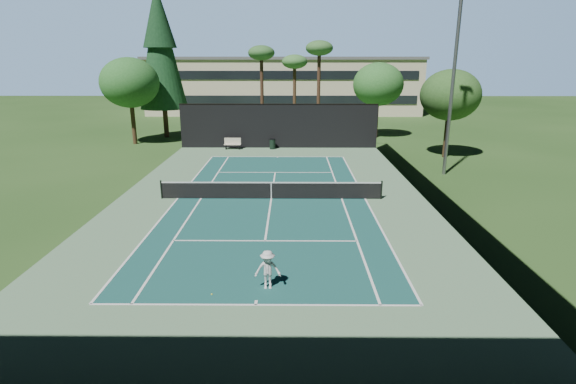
{
  "coord_description": "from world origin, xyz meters",
  "views": [
    {
      "loc": [
        1.17,
        -25.02,
        7.76
      ],
      "look_at": [
        1.0,
        -3.0,
        1.3
      ],
      "focal_mm": 28.0,
      "sensor_mm": 36.0,
      "label": 1
    }
  ],
  "objects_px": {
    "tennis_ball_b": "(275,187)",
    "trash_bin": "(272,144)",
    "park_bench": "(233,143)",
    "player": "(268,270)",
    "tennis_ball_d": "(210,186)",
    "tennis_net": "(271,190)",
    "tennis_ball_c": "(275,188)",
    "tennis_ball_a": "(212,294)"
  },
  "relations": [
    {
      "from": "tennis_ball_b",
      "to": "park_bench",
      "type": "bearing_deg",
      "value": 108.61
    },
    {
      "from": "tennis_net",
      "to": "tennis_ball_c",
      "type": "height_order",
      "value": "tennis_net"
    },
    {
      "from": "tennis_ball_a",
      "to": "tennis_ball_c",
      "type": "distance_m",
      "value": 13.61
    },
    {
      "from": "tennis_ball_c",
      "to": "tennis_net",
      "type": "bearing_deg",
      "value": -93.47
    },
    {
      "from": "player",
      "to": "tennis_net",
      "type": "bearing_deg",
      "value": 89.31
    },
    {
      "from": "tennis_ball_b",
      "to": "park_bench",
      "type": "distance_m",
      "value": 13.5
    },
    {
      "from": "tennis_ball_d",
      "to": "park_bench",
      "type": "bearing_deg",
      "value": 90.63
    },
    {
      "from": "tennis_ball_b",
      "to": "tennis_ball_c",
      "type": "bearing_deg",
      "value": -85.9
    },
    {
      "from": "tennis_ball_d",
      "to": "tennis_ball_b",
      "type": "bearing_deg",
      "value": -2.31
    },
    {
      "from": "player",
      "to": "trash_bin",
      "type": "bearing_deg",
      "value": 89.44
    },
    {
      "from": "player",
      "to": "tennis_ball_d",
      "type": "bearing_deg",
      "value": 105.63
    },
    {
      "from": "tennis_ball_c",
      "to": "tennis_ball_d",
      "type": "xyz_separation_m",
      "value": [
        -4.18,
        0.39,
        0.0
      ]
    },
    {
      "from": "park_bench",
      "to": "trash_bin",
      "type": "distance_m",
      "value": 3.62
    },
    {
      "from": "tennis_ball_b",
      "to": "park_bench",
      "type": "height_order",
      "value": "park_bench"
    },
    {
      "from": "tennis_ball_b",
      "to": "trash_bin",
      "type": "relative_size",
      "value": 0.07
    },
    {
      "from": "tennis_ball_c",
      "to": "tennis_ball_b",
      "type": "bearing_deg",
      "value": 94.1
    },
    {
      "from": "tennis_ball_b",
      "to": "tennis_ball_c",
      "type": "distance_m",
      "value": 0.22
    },
    {
      "from": "tennis_ball_a",
      "to": "park_bench",
      "type": "height_order",
      "value": "park_bench"
    },
    {
      "from": "trash_bin",
      "to": "tennis_ball_c",
      "type": "bearing_deg",
      "value": -86.95
    },
    {
      "from": "tennis_ball_b",
      "to": "tennis_ball_c",
      "type": "height_order",
      "value": "tennis_ball_c"
    },
    {
      "from": "tennis_net",
      "to": "tennis_ball_c",
      "type": "distance_m",
      "value": 2.35
    },
    {
      "from": "trash_bin",
      "to": "park_bench",
      "type": "bearing_deg",
      "value": -178.56
    },
    {
      "from": "tennis_ball_a",
      "to": "tennis_ball_d",
      "type": "relative_size",
      "value": 0.8
    },
    {
      "from": "player",
      "to": "tennis_ball_c",
      "type": "xyz_separation_m",
      "value": [
        -0.21,
        12.99,
        -0.68
      ]
    },
    {
      "from": "player",
      "to": "tennis_ball_d",
      "type": "distance_m",
      "value": 14.1
    },
    {
      "from": "trash_bin",
      "to": "tennis_ball_b",
      "type": "bearing_deg",
      "value": -86.96
    },
    {
      "from": "park_bench",
      "to": "player",
      "type": "bearing_deg",
      "value": -80.11
    },
    {
      "from": "tennis_ball_c",
      "to": "tennis_ball_d",
      "type": "height_order",
      "value": "tennis_ball_d"
    },
    {
      "from": "tennis_net",
      "to": "player",
      "type": "height_order",
      "value": "player"
    },
    {
      "from": "park_bench",
      "to": "trash_bin",
      "type": "height_order",
      "value": "park_bench"
    },
    {
      "from": "tennis_ball_d",
      "to": "trash_bin",
      "type": "distance_m",
      "value": 13.19
    },
    {
      "from": "tennis_ball_b",
      "to": "park_bench",
      "type": "relative_size",
      "value": 0.04
    },
    {
      "from": "trash_bin",
      "to": "player",
      "type": "bearing_deg",
      "value": -88.0
    },
    {
      "from": "player",
      "to": "tennis_ball_a",
      "type": "bearing_deg",
      "value": -167.68
    },
    {
      "from": "tennis_ball_c",
      "to": "trash_bin",
      "type": "relative_size",
      "value": 0.08
    },
    {
      "from": "tennis_ball_a",
      "to": "tennis_ball_c",
      "type": "relative_size",
      "value": 0.83
    },
    {
      "from": "player",
      "to": "park_bench",
      "type": "bearing_deg",
      "value": 97.34
    },
    {
      "from": "tennis_ball_c",
      "to": "tennis_ball_a",
      "type": "bearing_deg",
      "value": -97.18
    },
    {
      "from": "player",
      "to": "trash_bin",
      "type": "relative_size",
      "value": 1.52
    },
    {
      "from": "tennis_ball_a",
      "to": "tennis_ball_b",
      "type": "relative_size",
      "value": 0.88
    },
    {
      "from": "tennis_ball_a",
      "to": "park_bench",
      "type": "relative_size",
      "value": 0.04
    },
    {
      "from": "tennis_ball_b",
      "to": "trash_bin",
      "type": "xyz_separation_m",
      "value": [
        -0.68,
        12.88,
        0.44
      ]
    }
  ]
}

